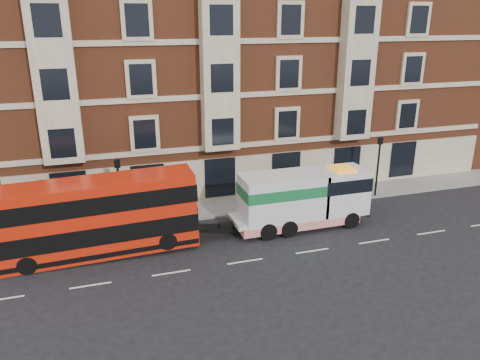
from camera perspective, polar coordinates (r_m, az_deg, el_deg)
name	(u,v)px	position (r m, az deg, el deg)	size (l,w,h in m)	color
ground	(245,261)	(25.63, 0.61, -9.90)	(120.00, 120.00, 0.00)	black
sidewalk	(211,209)	(32.10, -3.52, -3.52)	(90.00, 3.00, 0.15)	slate
victorian_terrace	(191,50)	(37.11, -5.98, 15.43)	(45.00, 12.00, 20.40)	brown
lamp_post_west	(119,189)	(29.19, -14.50, -1.01)	(0.35, 0.15, 4.35)	black
lamp_post_east	(378,162)	(34.78, 16.50, 2.07)	(0.35, 0.15, 4.35)	black
double_decker_bus	(97,216)	(26.51, -17.08, -4.25)	(10.70, 2.46, 4.33)	red
tow_truck	(301,199)	(29.07, 7.40, -2.28)	(8.56, 2.53, 3.57)	silver
pedestrian	(27,216)	(31.49, -24.50, -3.97)	(0.62, 0.41, 1.70)	#1C1933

